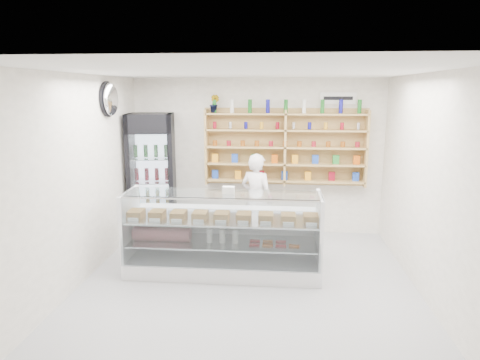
# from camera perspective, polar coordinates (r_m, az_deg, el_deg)

# --- Properties ---
(room) EXTENTS (5.00, 5.00, 5.00)m
(room) POSITION_cam_1_polar(r_m,az_deg,el_deg) (5.35, 0.89, -0.88)
(room) COLOR #A2A2A7
(room) RESTS_ON ground
(display_counter) EXTENTS (2.74, 0.82, 1.19)m
(display_counter) POSITION_cam_1_polar(r_m,az_deg,el_deg) (6.20, -2.28, -9.36)
(display_counter) COLOR white
(display_counter) RESTS_ON floor
(shop_worker) EXTENTS (0.68, 0.58, 1.57)m
(shop_worker) POSITION_cam_1_polar(r_m,az_deg,el_deg) (7.21, 2.20, -2.60)
(shop_worker) COLOR white
(shop_worker) RESTS_ON floor
(drinks_cooler) EXTENTS (0.91, 0.89, 2.19)m
(drinks_cooler) POSITION_cam_1_polar(r_m,az_deg,el_deg) (7.78, -11.63, 0.63)
(drinks_cooler) COLOR black
(drinks_cooler) RESTS_ON floor
(wall_shelving) EXTENTS (2.84, 0.28, 1.33)m
(wall_shelving) POSITION_cam_1_polar(r_m,az_deg,el_deg) (7.61, 6.02, 4.33)
(wall_shelving) COLOR tan
(wall_shelving) RESTS_ON back_wall
(potted_plant) EXTENTS (0.21, 0.19, 0.32)m
(potted_plant) POSITION_cam_1_polar(r_m,az_deg,el_deg) (7.63, -3.43, 10.11)
(potted_plant) COLOR #1E6626
(potted_plant) RESTS_ON wall_shelving
(security_mirror) EXTENTS (0.15, 0.50, 0.50)m
(security_mirror) POSITION_cam_1_polar(r_m,az_deg,el_deg) (6.90, -16.85, 10.27)
(security_mirror) COLOR silver
(security_mirror) RESTS_ON left_wall
(wall_sign) EXTENTS (0.62, 0.03, 0.20)m
(wall_sign) POSITION_cam_1_polar(r_m,az_deg,el_deg) (7.74, 12.94, 10.58)
(wall_sign) COLOR white
(wall_sign) RESTS_ON back_wall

